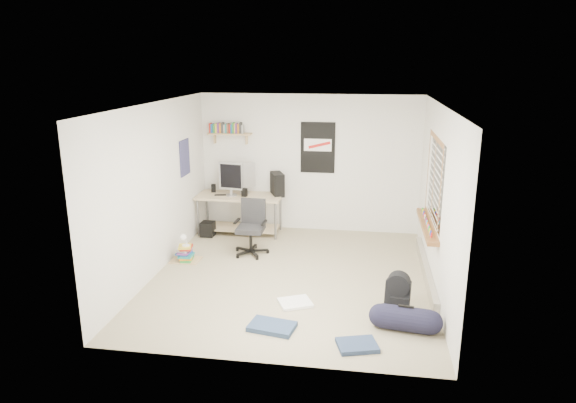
# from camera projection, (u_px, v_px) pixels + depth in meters

# --- Properties ---
(floor) EXTENTS (4.00, 4.50, 0.01)m
(floor) POSITION_uv_depth(u_px,v_px,m) (291.00, 277.00, 7.54)
(floor) COLOR gray
(floor) RESTS_ON ground
(ceiling) EXTENTS (4.00, 4.50, 0.01)m
(ceiling) POSITION_uv_depth(u_px,v_px,m) (292.00, 104.00, 6.87)
(ceiling) COLOR white
(ceiling) RESTS_ON ground
(back_wall) EXTENTS (4.00, 0.01, 2.50)m
(back_wall) POSITION_uv_depth(u_px,v_px,m) (309.00, 164.00, 9.36)
(back_wall) COLOR silver
(back_wall) RESTS_ON ground
(left_wall) EXTENTS (0.01, 4.50, 2.50)m
(left_wall) POSITION_uv_depth(u_px,v_px,m) (156.00, 189.00, 7.50)
(left_wall) COLOR silver
(left_wall) RESTS_ON ground
(right_wall) EXTENTS (0.01, 4.50, 2.50)m
(right_wall) POSITION_uv_depth(u_px,v_px,m) (438.00, 200.00, 6.92)
(right_wall) COLOR silver
(right_wall) RESTS_ON ground
(desk) EXTENTS (1.66, 1.12, 0.70)m
(desk) POSITION_uv_depth(u_px,v_px,m) (240.00, 214.00, 9.37)
(desk) COLOR tan
(desk) RESTS_ON floor
(monitor_left) EXTENTS (0.46, 0.18, 0.49)m
(monitor_left) POSITION_uv_depth(u_px,v_px,m) (231.00, 183.00, 9.18)
(monitor_left) COLOR #A8A8AD
(monitor_left) RESTS_ON desk
(monitor_right) EXTENTS (0.40, 0.28, 0.44)m
(monitor_right) POSITION_uv_depth(u_px,v_px,m) (245.00, 182.00, 9.37)
(monitor_right) COLOR #95969A
(monitor_right) RESTS_ON desk
(pc_tower) EXTENTS (0.33, 0.44, 0.41)m
(pc_tower) POSITION_uv_depth(u_px,v_px,m) (277.00, 184.00, 9.29)
(pc_tower) COLOR black
(pc_tower) RESTS_ON desk
(keyboard) EXTENTS (0.37, 0.20, 0.02)m
(keyboard) POSITION_uv_depth(u_px,v_px,m) (224.00, 195.00, 9.29)
(keyboard) COLOR black
(keyboard) RESTS_ON desk
(speaker_left) EXTENTS (0.10, 0.10, 0.16)m
(speaker_left) POSITION_uv_depth(u_px,v_px,m) (214.00, 188.00, 9.48)
(speaker_left) COLOR black
(speaker_left) RESTS_ON desk
(speaker_right) EXTENTS (0.10, 0.10, 0.17)m
(speaker_right) POSITION_uv_depth(u_px,v_px,m) (244.00, 193.00, 9.17)
(speaker_right) COLOR black
(speaker_right) RESTS_ON desk
(office_chair) EXTENTS (0.62, 0.62, 0.90)m
(office_chair) POSITION_uv_depth(u_px,v_px,m) (251.00, 225.00, 8.30)
(office_chair) COLOR black
(office_chair) RESTS_ON floor
(wall_shelf) EXTENTS (0.80, 0.22, 0.24)m
(wall_shelf) POSITION_uv_depth(u_px,v_px,m) (230.00, 134.00, 9.32)
(wall_shelf) COLOR tan
(wall_shelf) RESTS_ON back_wall
(poster_back_wall) EXTENTS (0.62, 0.03, 0.92)m
(poster_back_wall) POSITION_uv_depth(u_px,v_px,m) (318.00, 148.00, 9.23)
(poster_back_wall) COLOR black
(poster_back_wall) RESTS_ON back_wall
(poster_left_wall) EXTENTS (0.02, 0.42, 0.60)m
(poster_left_wall) POSITION_uv_depth(u_px,v_px,m) (185.00, 158.00, 8.58)
(poster_left_wall) COLOR navy
(poster_left_wall) RESTS_ON left_wall
(window) EXTENTS (0.10, 1.50, 1.26)m
(window) POSITION_uv_depth(u_px,v_px,m) (433.00, 181.00, 7.16)
(window) COLOR brown
(window) RESTS_ON right_wall
(baseboard_heater) EXTENTS (0.08, 2.50, 0.18)m
(baseboard_heater) POSITION_uv_depth(u_px,v_px,m) (426.00, 271.00, 7.52)
(baseboard_heater) COLOR #B7B2A8
(baseboard_heater) RESTS_ON floor
(backpack) EXTENTS (0.35, 0.30, 0.41)m
(backpack) POSITION_uv_depth(u_px,v_px,m) (398.00, 296.00, 6.46)
(backpack) COLOR black
(backpack) RESTS_ON floor
(duffel_bag) EXTENTS (0.33, 0.33, 0.58)m
(duffel_bag) POSITION_uv_depth(u_px,v_px,m) (405.00, 319.00, 6.02)
(duffel_bag) COLOR black
(duffel_bag) RESTS_ON floor
(tshirt) EXTENTS (0.51, 0.48, 0.04)m
(tshirt) POSITION_uv_depth(u_px,v_px,m) (295.00, 303.00, 6.69)
(tshirt) COLOR white
(tshirt) RESTS_ON floor
(jeans_a) EXTENTS (0.59, 0.43, 0.06)m
(jeans_a) POSITION_uv_depth(u_px,v_px,m) (272.00, 327.00, 6.07)
(jeans_a) COLOR navy
(jeans_a) RESTS_ON floor
(jeans_b) EXTENTS (0.51, 0.43, 0.05)m
(jeans_b) POSITION_uv_depth(u_px,v_px,m) (357.00, 345.00, 5.68)
(jeans_b) COLOR navy
(jeans_b) RESTS_ON floor
(book_stack) EXTENTS (0.59, 0.54, 0.33)m
(book_stack) POSITION_uv_depth(u_px,v_px,m) (186.00, 252.00, 8.11)
(book_stack) COLOR olive
(book_stack) RESTS_ON floor
(desk_lamp) EXTENTS (0.15, 0.21, 0.20)m
(desk_lamp) POSITION_uv_depth(u_px,v_px,m) (186.00, 238.00, 8.03)
(desk_lamp) COLOR white
(desk_lamp) RESTS_ON book_stack
(subwoofer) EXTENTS (0.24, 0.24, 0.26)m
(subwoofer) POSITION_uv_depth(u_px,v_px,m) (208.00, 229.00, 9.23)
(subwoofer) COLOR black
(subwoofer) RESTS_ON floor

